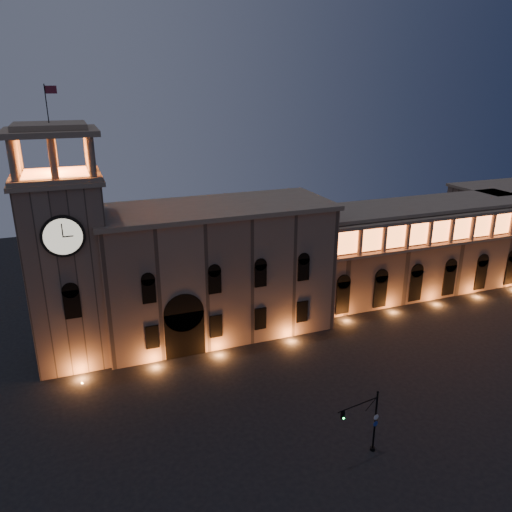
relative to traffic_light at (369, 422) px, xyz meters
name	(u,v)px	position (x,y,z in m)	size (l,w,h in m)	color
ground	(298,417)	(-3.61, 6.96, -3.40)	(160.00, 160.00, 0.00)	black
government_building	(216,269)	(-5.69, 28.89, 5.37)	(30.80, 12.80, 17.60)	#785F4E
clock_tower	(67,262)	(-24.11, 27.94, 9.10)	(9.80, 9.80, 32.40)	#785F4E
colonnade_wing	(415,247)	(28.39, 30.88, 3.94)	(40.60, 11.50, 14.50)	brown
secondary_building	(508,225)	(54.39, 36.96, 3.60)	(20.00, 12.00, 14.00)	brown
traffic_light	(369,422)	(0.00, 0.00, 0.00)	(4.67, 1.05, 6.47)	black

